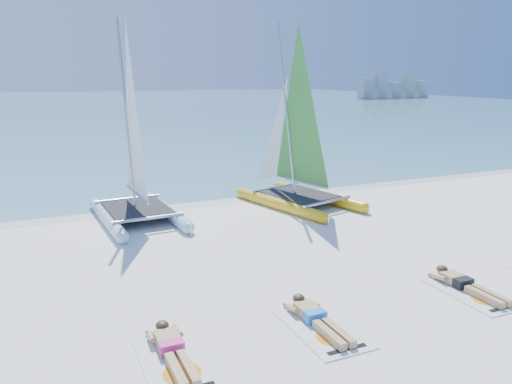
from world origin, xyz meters
The scene contains 12 objects.
ground centered at (0.00, 0.00, 0.00)m, with size 140.00×140.00×0.00m, color white.
sea centered at (0.00, 63.00, 0.01)m, with size 140.00×115.00×0.01m, color #7CC3CE.
wet_sand_strip centered at (0.00, 5.50, 0.00)m, with size 140.00×1.40×0.01m, color silver.
distant_skyline centered at (53.71, 62.00, 1.94)m, with size 14.00×2.00×5.00m.
catamaran_blue centered at (-2.07, 4.27, 1.79)m, with size 2.34×4.50×5.99m.
catamaran_yellow centered at (3.00, 4.17, 1.90)m, with size 3.14×4.86×6.02m.
towel_a centered at (-3.00, -3.56, 0.01)m, with size 1.00×1.85×0.02m, color silver.
sunbather_a centered at (-3.00, -3.37, 0.12)m, with size 0.37×1.73×0.26m.
towel_b centered at (-0.48, -3.58, 0.01)m, with size 1.00×1.85×0.02m, color silver.
sunbather_b centered at (-0.48, -3.38, 0.12)m, with size 0.37×1.73×0.26m.
towel_c centered at (2.95, -3.56, 0.01)m, with size 1.00×1.85×0.02m, color silver.
sunbather_c centered at (2.95, -3.37, 0.12)m, with size 0.37×1.73×0.26m.
Camera 1 is at (-4.60, -10.12, 4.19)m, focal length 35.00 mm.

